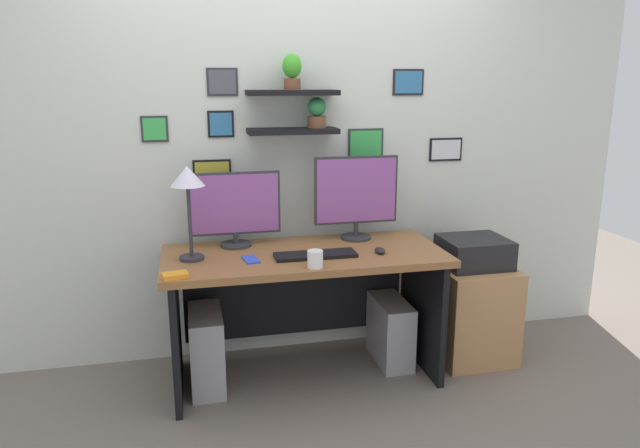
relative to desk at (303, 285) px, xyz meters
The scene contains 15 objects.
ground_plane 0.54m from the desk, 90.00° to the right, with size 8.00×8.00×0.00m, color #70665B.
back_wall_assembly 0.90m from the desk, 89.80° to the left, with size 4.40×0.24×2.70m.
desk is the anchor object (origin of this frame).
monitor_left 0.59m from the desk, 155.30° to the left, with size 0.52×0.18×0.42m.
monitor_right 0.62m from the desk, 24.70° to the left, with size 0.50×0.18×0.49m.
keyboard 0.27m from the desk, 74.41° to the right, with size 0.44×0.14×0.02m, color black.
computer_mouse 0.49m from the desk, 21.96° to the right, with size 0.06×0.09×0.03m, color black.
desk_lamp 0.86m from the desk, behind, with size 0.18×0.18×0.50m.
cell_phone 0.40m from the desk, 155.92° to the right, with size 0.07×0.14×0.01m, color blue.
coffee_mug 0.42m from the desk, 90.72° to the right, with size 0.08×0.08×0.09m, color white.
scissors_tray 0.80m from the desk, 154.17° to the right, with size 0.12×0.08×0.02m, color orange.
drawer_cabinet 1.08m from the desk, ahead, with size 0.44×0.50×0.58m, color tan.
printer 1.06m from the desk, ahead, with size 0.38×0.34×0.17m, color black.
computer_tower_left 0.64m from the desk, behind, with size 0.18×0.40×0.44m, color #99999E.
computer_tower_right 0.64m from the desk, ahead, with size 0.18×0.40×0.39m, color #99999E.
Camera 1 is at (-0.60, -3.03, 1.68)m, focal length 32.79 mm.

